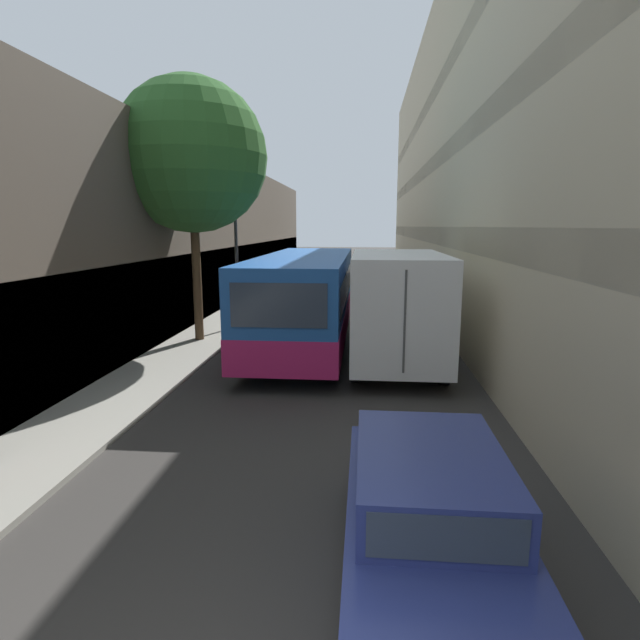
{
  "coord_description": "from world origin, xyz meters",
  "views": [
    {
      "loc": [
        1.06,
        -1.77,
        3.76
      ],
      "look_at": [
        0.04,
        9.63,
        1.6
      ],
      "focal_mm": 28.0,
      "sensor_mm": 36.0,
      "label": 1
    }
  ],
  "objects_px": {
    "car_hatchback": "(429,519)",
    "panel_van": "(320,273)",
    "street_tree_left": "(191,156)",
    "bus": "(306,298)",
    "box_truck": "(395,303)",
    "street_lamp": "(234,189)"
  },
  "relations": [
    {
      "from": "bus",
      "to": "street_lamp",
      "type": "bearing_deg",
      "value": 141.12
    },
    {
      "from": "box_truck",
      "to": "car_hatchback",
      "type": "bearing_deg",
      "value": -91.04
    },
    {
      "from": "bus",
      "to": "street_lamp",
      "type": "distance_m",
      "value": 5.0
    },
    {
      "from": "car_hatchback",
      "to": "bus",
      "type": "xyz_separation_m",
      "value": [
        -2.55,
        10.7,
        0.79
      ]
    },
    {
      "from": "panel_van",
      "to": "street_lamp",
      "type": "xyz_separation_m",
      "value": [
        -2.09,
        -10.26,
        3.88
      ]
    },
    {
      "from": "car_hatchback",
      "to": "panel_van",
      "type": "height_order",
      "value": "panel_van"
    },
    {
      "from": "panel_van",
      "to": "street_tree_left",
      "type": "distance_m",
      "value": 13.6
    },
    {
      "from": "box_truck",
      "to": "street_tree_left",
      "type": "relative_size",
      "value": 0.88
    },
    {
      "from": "bus",
      "to": "box_truck",
      "type": "height_order",
      "value": "box_truck"
    },
    {
      "from": "panel_van",
      "to": "street_lamp",
      "type": "relative_size",
      "value": 0.66
    },
    {
      "from": "street_lamp",
      "to": "bus",
      "type": "bearing_deg",
      "value": -38.88
    },
    {
      "from": "car_hatchback",
      "to": "street_lamp",
      "type": "distance_m",
      "value": 14.63
    },
    {
      "from": "box_truck",
      "to": "panel_van",
      "type": "xyz_separation_m",
      "value": [
        -3.4,
        14.09,
        -0.47
      ]
    },
    {
      "from": "box_truck",
      "to": "street_lamp",
      "type": "bearing_deg",
      "value": 145.11
    },
    {
      "from": "panel_van",
      "to": "street_tree_left",
      "type": "bearing_deg",
      "value": -102.88
    },
    {
      "from": "box_truck",
      "to": "street_tree_left",
      "type": "xyz_separation_m",
      "value": [
        -6.24,
        1.65,
        4.24
      ]
    },
    {
      "from": "box_truck",
      "to": "panel_van",
      "type": "bearing_deg",
      "value": 103.57
    },
    {
      "from": "street_tree_left",
      "to": "street_lamp",
      "type": "bearing_deg",
      "value": 70.84
    },
    {
      "from": "street_lamp",
      "to": "street_tree_left",
      "type": "height_order",
      "value": "street_tree_left"
    },
    {
      "from": "car_hatchback",
      "to": "panel_van",
      "type": "distance_m",
      "value": 23.43
    },
    {
      "from": "car_hatchback",
      "to": "street_tree_left",
      "type": "xyz_separation_m",
      "value": [
        -6.08,
        10.76,
        5.13
      ]
    },
    {
      "from": "street_lamp",
      "to": "car_hatchback",
      "type": "bearing_deg",
      "value": -67.63
    }
  ]
}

